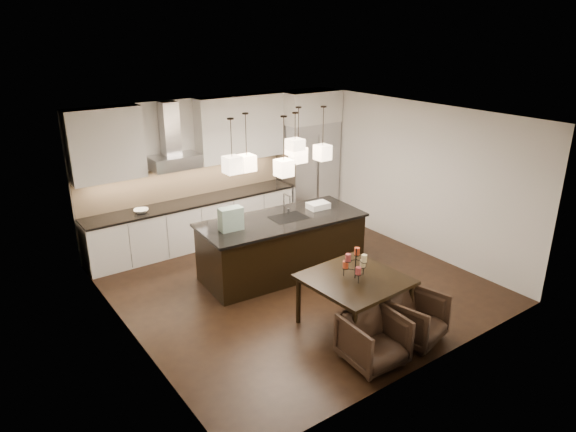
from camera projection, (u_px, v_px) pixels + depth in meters
floor at (295, 284)px, 8.63m from camera, size 5.50×5.50×0.02m
ceiling at (296, 116)px, 7.64m from camera, size 5.50×5.50×0.02m
wall_back at (213, 168)px, 10.24m from camera, size 5.50×0.02×2.80m
wall_front at (434, 268)px, 6.04m from camera, size 5.50×0.02×2.80m
wall_left at (124, 246)px, 6.63m from camera, size 0.02×5.50×2.80m
wall_right at (413, 177)px, 9.64m from camera, size 0.02×5.50×2.80m
refrigerator at (308, 171)px, 11.21m from camera, size 1.20×0.72×2.15m
fridge_panel at (309, 106)px, 10.72m from camera, size 1.26×0.72×0.65m
lower_cabinets at (195, 224)px, 9.98m from camera, size 4.21×0.62×0.88m
countertop at (194, 202)px, 9.82m from camera, size 4.21×0.66×0.04m
backsplash at (186, 181)px, 9.93m from camera, size 4.21×0.02×0.63m
upper_cab_left at (106, 145)px, 8.67m from camera, size 1.25×0.35×1.25m
upper_cab_right at (241, 128)px, 10.12m from camera, size 1.85×0.35×1.25m
hood_canopy at (175, 162)px, 9.41m from camera, size 0.90×0.52×0.24m
hood_chimney at (170, 128)px, 9.28m from camera, size 0.30×0.28×0.96m
fruit_bowl at (141, 211)px, 9.19m from camera, size 0.34×0.34×0.06m
island_body at (282, 247)px, 8.85m from camera, size 2.82×1.29×0.97m
island_top at (282, 220)px, 8.67m from camera, size 2.91×1.39×0.04m
faucet at (284, 204)px, 8.73m from camera, size 0.13×0.27×0.42m
tote_bag at (231, 219)px, 8.12m from camera, size 0.39×0.22×0.37m
food_container at (318, 206)px, 9.12m from camera, size 0.39×0.29×0.11m
dining_table at (354, 302)px, 7.29m from camera, size 1.34×1.34×0.77m
candelabra at (356, 263)px, 7.08m from camera, size 0.39×0.39×0.45m
candle_a at (363, 263)px, 7.18m from camera, size 0.08×0.08×0.10m
candle_b at (346, 265)px, 7.14m from camera, size 0.08×0.08×0.10m
candle_c at (358, 271)px, 6.96m from camera, size 0.08×0.08×0.10m
candle_d at (357, 251)px, 7.17m from camera, size 0.08×0.08×0.10m
candle_e at (348, 258)px, 6.97m from camera, size 0.08×0.08×0.10m
candle_f at (364, 258)px, 6.95m from camera, size 0.08×0.08×0.10m
armchair_left at (374, 340)px, 6.51m from camera, size 0.76×0.78×0.67m
armchair_right at (415, 318)px, 6.99m from camera, size 0.87×0.89×0.67m
pendant_a at (232, 165)px, 7.76m from camera, size 0.24×0.24×0.26m
pendant_b at (247, 163)px, 8.23m from camera, size 0.24×0.24×0.26m
pendant_c at (295, 147)px, 8.21m from camera, size 0.24×0.24×0.26m
pendant_d at (298, 155)px, 8.83m from camera, size 0.24×0.24×0.26m
pendant_e at (323, 152)px, 8.88m from camera, size 0.24×0.24×0.26m
pendant_f at (284, 168)px, 7.98m from camera, size 0.24×0.24×0.26m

